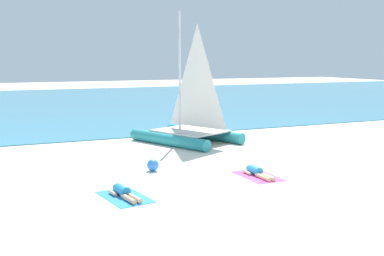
# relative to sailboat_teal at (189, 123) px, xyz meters

# --- Properties ---
(ground_plane) EXTENTS (120.00, 120.00, 0.00)m
(ground_plane) POSITION_rel_sailboat_teal_xyz_m (-1.24, 2.32, -0.92)
(ground_plane) COLOR silver
(ocean_water) EXTENTS (120.00, 40.00, 0.05)m
(ocean_water) POSITION_rel_sailboat_teal_xyz_m (-1.24, 22.35, -0.90)
(ocean_water) COLOR teal
(ocean_water) RESTS_ON ground
(sailboat_teal) EXTENTS (4.67, 5.55, 6.18)m
(sailboat_teal) POSITION_rel_sailboat_teal_xyz_m (0.00, 0.00, 0.00)
(sailboat_teal) COLOR teal
(sailboat_teal) RESTS_ON ground
(towel_left) EXTENTS (1.37, 2.04, 0.01)m
(towel_left) POSITION_rel_sailboat_teal_xyz_m (-5.28, -7.48, -0.91)
(towel_left) COLOR #338CD8
(towel_left) RESTS_ON ground
(sunbather_left) EXTENTS (0.64, 1.57, 0.30)m
(sunbather_left) POSITION_rel_sailboat_teal_xyz_m (-5.29, -7.42, -0.79)
(sunbather_left) COLOR #268CCC
(sunbather_left) RESTS_ON towel_left
(towel_right) EXTENTS (1.10, 1.90, 0.01)m
(towel_right) POSITION_rel_sailboat_teal_xyz_m (-0.45, -6.93, -0.91)
(towel_right) COLOR #D84C99
(towel_right) RESTS_ON ground
(sunbather_right) EXTENTS (0.54, 1.56, 0.30)m
(sunbather_right) POSITION_rel_sailboat_teal_xyz_m (-0.45, -6.86, -0.79)
(sunbather_right) COLOR #268CCC
(sunbather_right) RESTS_ON towel_right
(beach_ball) EXTENTS (0.43, 0.43, 0.43)m
(beach_ball) POSITION_rel_sailboat_teal_xyz_m (-3.48, -4.77, -0.70)
(beach_ball) COLOR #337FE5
(beach_ball) RESTS_ON ground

